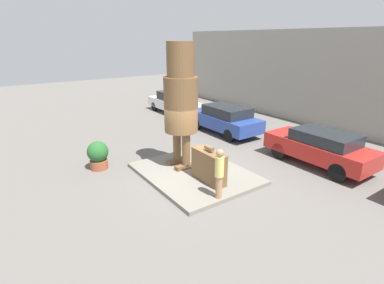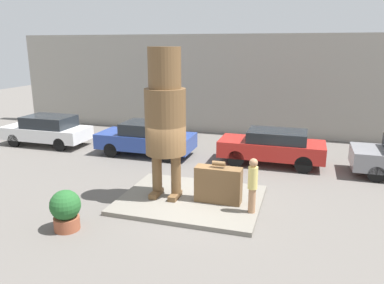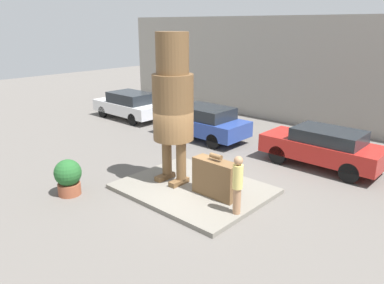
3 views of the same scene
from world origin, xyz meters
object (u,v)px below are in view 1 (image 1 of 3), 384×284
at_px(statue_figure, 181,97).
at_px(giant_suitcase, 209,166).
at_px(parked_car_blue, 225,118).
at_px(planter_pot, 98,155).
at_px(parked_car_white, 174,102).
at_px(parked_car_red, 320,147).
at_px(tourist, 219,172).

distance_m(statue_figure, giant_suitcase, 2.80).
xyz_separation_m(parked_car_blue, planter_pot, (0.82, -7.32, -0.21)).
bearing_deg(parked_car_white, planter_pot, 130.32).
bearing_deg(planter_pot, statue_figure, 55.31).
bearing_deg(planter_pot, parked_car_red, 57.44).
xyz_separation_m(statue_figure, parked_car_white, (-8.21, 4.71, -2.12)).
bearing_deg(parked_car_white, parked_car_red, -179.46).
bearing_deg(tourist, giant_suitcase, 157.41).
bearing_deg(planter_pot, giant_suitcase, 37.47).
distance_m(giant_suitcase, planter_pot, 4.55).
height_order(parked_car_red, planter_pot, parked_car_red).
relative_size(giant_suitcase, tourist, 0.87).
bearing_deg(tourist, parked_car_white, 155.03).
height_order(statue_figure, planter_pot, statue_figure).
height_order(tourist, parked_car_white, tourist).
relative_size(statue_figure, planter_pot, 4.16).
height_order(giant_suitcase, parked_car_white, parked_car_white).
xyz_separation_m(giant_suitcase, parked_car_red, (1.21, 4.78, 0.09)).
height_order(statue_figure, parked_car_red, statue_figure).
relative_size(giant_suitcase, planter_pot, 1.27).
bearing_deg(tourist, planter_pot, -154.10).
bearing_deg(parked_car_red, tourist, 89.04).
relative_size(parked_car_blue, parked_car_red, 1.01).
height_order(tourist, parked_car_red, tourist).
distance_m(statue_figure, parked_car_white, 9.70).
xyz_separation_m(giant_suitcase, parked_car_blue, (-4.42, 4.55, 0.10)).
bearing_deg(statue_figure, parked_car_red, 58.70).
xyz_separation_m(parked_car_blue, parked_car_red, (5.64, 0.23, -0.01)).
relative_size(tourist, parked_car_red, 0.38).
distance_m(giant_suitcase, tourist, 1.26).
relative_size(giant_suitcase, parked_car_white, 0.34).
distance_m(statue_figure, parked_car_blue, 5.73).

